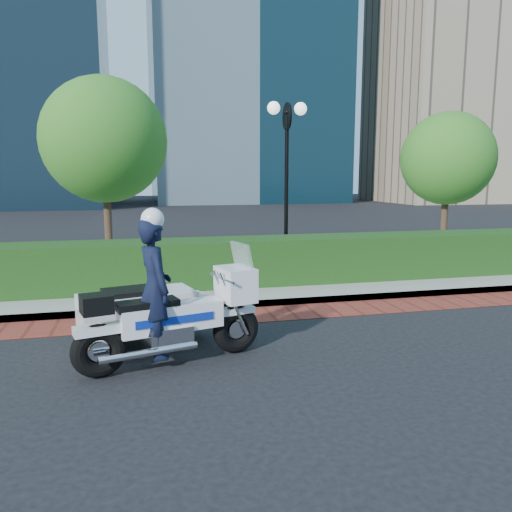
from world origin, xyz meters
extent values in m
plane|color=black|center=(0.00, 0.00, 0.00)|extent=(120.00, 120.00, 0.00)
cube|color=maroon|center=(0.00, 1.50, 0.01)|extent=(60.00, 1.00, 0.01)
cube|color=gray|center=(0.00, 6.00, 0.07)|extent=(60.00, 8.00, 0.15)
cube|color=black|center=(0.00, 3.60, 0.65)|extent=(18.00, 1.20, 1.00)
cylinder|color=black|center=(1.00, 5.20, 0.30)|extent=(0.30, 0.30, 0.30)
cylinder|color=black|center=(1.00, 5.20, 2.15)|extent=(0.10, 0.10, 3.70)
cylinder|color=black|center=(1.00, 5.20, 4.00)|extent=(0.04, 0.70, 0.70)
sphere|color=white|center=(0.65, 5.20, 4.20)|extent=(0.32, 0.32, 0.32)
sphere|color=white|center=(1.35, 5.20, 4.20)|extent=(0.32, 0.32, 0.32)
cylinder|color=#332319|center=(-3.50, 6.50, 1.23)|extent=(0.20, 0.20, 2.17)
sphere|color=#246719|center=(-3.50, 6.50, 3.44)|extent=(3.20, 3.20, 3.20)
cylinder|color=#332319|center=(6.50, 6.50, 1.11)|extent=(0.20, 0.20, 1.92)
sphere|color=#246719|center=(6.50, 6.50, 3.05)|extent=(2.80, 2.80, 2.80)
cube|color=gray|center=(28.00, 38.00, 14.00)|extent=(14.00, 12.00, 28.00)
torus|color=black|center=(-3.28, -0.84, 0.35)|extent=(0.74, 0.39, 0.70)
torus|color=black|center=(-1.42, -0.35, 0.35)|extent=(0.74, 0.39, 0.70)
cube|color=silver|center=(-2.35, -0.60, 0.66)|extent=(1.43, 0.69, 0.36)
cube|color=silver|center=(-2.40, -0.61, 0.41)|extent=(0.68, 0.56, 0.30)
cube|color=silver|center=(-1.42, -0.35, 1.01)|extent=(0.56, 0.68, 0.48)
cube|color=silver|center=(-1.32, -0.32, 1.39)|extent=(0.26, 0.55, 0.43)
cube|color=black|center=(-2.66, -0.68, 0.87)|extent=(0.86, 0.52, 0.11)
cube|color=black|center=(-3.28, -0.84, 0.96)|extent=(0.45, 0.43, 0.23)
cube|color=silver|center=(-2.79, 0.22, 0.53)|extent=(1.79, 1.15, 0.59)
cube|color=black|center=(-2.89, 0.20, 0.85)|extent=(0.86, 0.71, 0.09)
torus|color=black|center=(-3.02, 0.69, 0.27)|extent=(0.56, 0.30, 0.53)
imported|color=black|center=(-2.56, -0.65, 1.08)|extent=(0.60, 0.76, 1.84)
sphere|color=white|center=(-2.56, -0.65, 1.98)|extent=(0.30, 0.30, 0.30)
camera|label=1|loc=(-2.74, -7.15, 2.53)|focal=35.00mm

